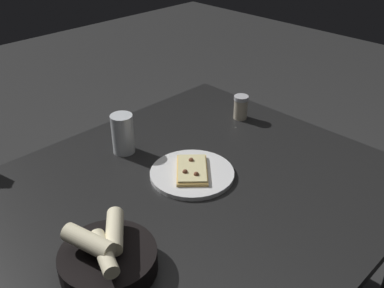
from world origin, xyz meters
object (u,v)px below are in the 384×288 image
object	(u,v)px
beer_glass	(123,136)
bread_basket	(107,257)
pepper_shaker	(241,108)
dining_table	(195,201)
pizza_plate	(192,173)

from	to	relation	value
beer_glass	bread_basket	bearing A→B (deg)	48.64
bread_basket	pepper_shaker	bearing A→B (deg)	-161.26
dining_table	pepper_shaker	size ratio (longest dim) A/B	12.83
pepper_shaker	dining_table	bearing A→B (deg)	23.48
bread_basket	beer_glass	xyz separation A→B (m)	(-0.35, -0.39, 0.02)
dining_table	beer_glass	bearing A→B (deg)	-84.96
pizza_plate	pepper_shaker	size ratio (longest dim) A/B	2.83
bread_basket	pepper_shaker	distance (m)	0.86
dining_table	beer_glass	size ratio (longest dim) A/B	8.75
beer_glass	pepper_shaker	bearing A→B (deg)	165.64
dining_table	bread_basket	bearing A→B (deg)	12.85
pepper_shaker	bread_basket	bearing A→B (deg)	18.74
pizza_plate	beer_glass	world-z (taller)	beer_glass
dining_table	bread_basket	xyz separation A→B (m)	(0.37, 0.09, 0.09)
dining_table	bread_basket	world-z (taller)	bread_basket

